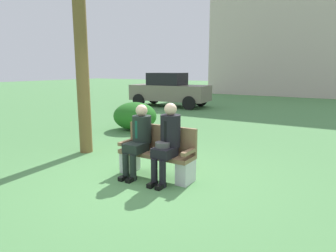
# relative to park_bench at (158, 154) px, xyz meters

# --- Properties ---
(ground_plane) EXTENTS (80.00, 80.00, 0.00)m
(ground_plane) POSITION_rel_park_bench_xyz_m (-0.02, -0.25, -0.40)
(ground_plane) COLOR #4F874B
(park_bench) EXTENTS (1.37, 0.44, 0.90)m
(park_bench) POSITION_rel_park_bench_xyz_m (0.00, 0.00, 0.00)
(park_bench) COLOR brown
(park_bench) RESTS_ON ground
(seated_man_left) EXTENTS (0.34, 0.72, 1.27)m
(seated_man_left) POSITION_rel_park_bench_xyz_m (-0.32, -0.12, 0.31)
(seated_man_left) COLOR #1E2823
(seated_man_left) RESTS_ON ground
(seated_man_right) EXTENTS (0.34, 0.72, 1.33)m
(seated_man_right) POSITION_rel_park_bench_xyz_m (0.28, -0.12, 0.34)
(seated_man_right) COLOR black
(seated_man_right) RESTS_ON ground
(shrub_near_bench) EXTENTS (1.38, 1.27, 0.86)m
(shrub_near_bench) POSITION_rel_park_bench_xyz_m (-2.90, 3.13, 0.03)
(shrub_near_bench) COLOR #236A1F
(shrub_near_bench) RESTS_ON ground
(parked_car_near) EXTENTS (4.02, 1.97, 1.68)m
(parked_car_near) POSITION_rel_park_bench_xyz_m (-5.03, 8.76, 0.44)
(parked_car_near) COLOR slate
(parked_car_near) RESTS_ON ground
(building_backdrop) EXTENTS (11.77, 8.90, 11.22)m
(building_backdrop) POSITION_rel_park_bench_xyz_m (-1.11, 21.56, 5.24)
(building_backdrop) COLOR beige
(building_backdrop) RESTS_ON ground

